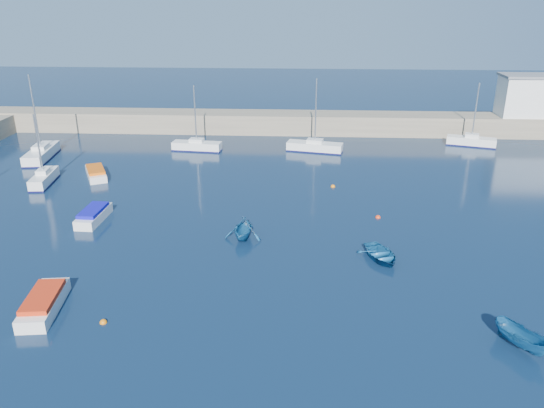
# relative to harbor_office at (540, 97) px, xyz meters

# --- Properties ---
(ground) EXTENTS (220.00, 220.00, 0.00)m
(ground) POSITION_rel_harbor_office_xyz_m (-30.00, -46.00, -5.10)
(ground) COLOR #0C1F37
(ground) RESTS_ON ground
(back_wall) EXTENTS (96.00, 4.50, 2.60)m
(back_wall) POSITION_rel_harbor_office_xyz_m (-30.00, 0.00, -3.80)
(back_wall) COLOR #776D5A
(back_wall) RESTS_ON ground
(harbor_office) EXTENTS (10.00, 4.00, 5.00)m
(harbor_office) POSITION_rel_harbor_office_xyz_m (0.00, 0.00, 0.00)
(harbor_office) COLOR silver
(harbor_office) RESTS_ON back_wall
(sailboat_3) EXTENTS (2.03, 5.24, 6.93)m
(sailboat_3) POSITION_rel_harbor_office_xyz_m (-55.91, -22.11, -4.50)
(sailboat_3) COLOR silver
(sailboat_3) RESTS_ON ground
(sailboat_4) EXTENTS (2.88, 7.40, 9.43)m
(sailboat_4) POSITION_rel_harbor_office_xyz_m (-60.06, -13.79, -4.46)
(sailboat_4) COLOR silver
(sailboat_4) RESTS_ON ground
(sailboat_5) EXTENTS (5.94, 2.23, 7.71)m
(sailboat_5) POSITION_rel_harbor_office_xyz_m (-43.07, -9.52, -4.52)
(sailboat_5) COLOR silver
(sailboat_5) RESTS_ON ground
(sailboat_6) EXTENTS (6.77, 3.17, 8.56)m
(sailboat_6) POSITION_rel_harbor_office_xyz_m (-29.02, -9.09, -4.52)
(sailboat_6) COLOR silver
(sailboat_6) RESTS_ON ground
(sailboat_7) EXTENTS (5.96, 3.21, 7.66)m
(sailboat_7) POSITION_rel_harbor_office_xyz_m (-9.73, -5.57, -4.50)
(sailboat_7) COLOR silver
(sailboat_7) RESTS_ON ground
(motorboat_0) EXTENTS (2.31, 5.08, 1.10)m
(motorboat_0) POSITION_rel_harbor_office_xyz_m (-45.74, -44.01, -4.58)
(motorboat_0) COLOR silver
(motorboat_0) RESTS_ON ground
(motorboat_1) EXTENTS (1.72, 4.46, 1.08)m
(motorboat_1) POSITION_rel_harbor_office_xyz_m (-47.69, -30.76, -4.59)
(motorboat_1) COLOR silver
(motorboat_1) RESTS_ON ground
(motorboat_2) EXTENTS (3.59, 4.96, 0.97)m
(motorboat_2) POSITION_rel_harbor_office_xyz_m (-51.57, -19.81, -4.64)
(motorboat_2) COLOR silver
(motorboat_2) RESTS_ON ground
(dinghy_center) EXTENTS (3.70, 4.33, 0.76)m
(dinghy_center) POSITION_rel_harbor_office_xyz_m (-24.87, -36.38, -4.72)
(dinghy_center) COLOR navy
(dinghy_center) RESTS_ON ground
(dinghy_left) EXTENTS (3.16, 3.56, 1.71)m
(dinghy_left) POSITION_rel_harbor_office_xyz_m (-34.95, -33.51, -4.24)
(dinghy_left) COLOR navy
(dinghy_left) RESTS_ON ground
(dinghy_right) EXTENTS (2.81, 3.39, 1.26)m
(dinghy_right) POSITION_rel_harbor_office_xyz_m (-18.83, -46.16, -4.47)
(dinghy_right) COLOR navy
(dinghy_right) RESTS_ON ground
(buoy_0) EXTENTS (0.43, 0.43, 0.43)m
(buoy_0) POSITION_rel_harbor_office_xyz_m (-41.82, -45.08, -5.10)
(buoy_0) COLOR #CF6A0A
(buoy_0) RESTS_ON ground
(buoy_1) EXTENTS (0.45, 0.45, 0.45)m
(buoy_1) POSITION_rel_harbor_office_xyz_m (-24.08, -28.85, -5.10)
(buoy_1) COLOR red
(buoy_1) RESTS_ON ground
(buoy_3) EXTENTS (0.46, 0.46, 0.46)m
(buoy_3) POSITION_rel_harbor_office_xyz_m (-27.47, -21.44, -5.10)
(buoy_3) COLOR #CF6A0A
(buoy_3) RESTS_ON ground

